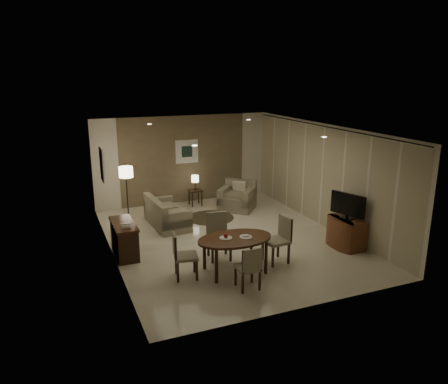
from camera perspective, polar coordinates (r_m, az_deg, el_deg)
name	(u,v)px	position (r m, az deg, el deg)	size (l,w,h in m)	color
room_shell	(221,182)	(10.75, -0.41, 1.29)	(5.50, 7.00, 2.70)	beige
taupe_accent	(184,160)	(13.59, -5.29, 4.24)	(3.96, 0.03, 2.70)	#746648
curtain_wall	(322,177)	(11.67, 12.66, 1.90)	(0.08, 6.70, 2.58)	#BFB595
curtain_rod	(325,126)	(11.44, 13.05, 8.34)	(0.03, 0.03, 6.80)	black
art_back_frame	(187,152)	(13.55, -4.88, 5.29)	(0.72, 0.03, 0.72)	silver
art_back_canvas	(187,152)	(13.53, -4.86, 5.28)	(0.34, 0.01, 0.34)	#192E23
art_left_frame	(102,165)	(10.74, -15.67, 3.44)	(0.03, 0.60, 0.80)	silver
art_left_canvas	(102,165)	(10.74, -15.59, 3.45)	(0.01, 0.46, 0.64)	gray
downlight_nl	(195,146)	(7.97, -3.86, 6.06)	(0.10, 0.10, 0.01)	white
downlight_nr	(324,137)	(9.24, 12.95, 7.01)	(0.10, 0.10, 0.01)	white
downlight_fl	(149,124)	(11.41, -9.71, 8.73)	(0.10, 0.10, 0.01)	white
downlight_fr	(249,120)	(12.33, 3.23, 9.41)	(0.10, 0.10, 0.01)	white
console_desk	(124,239)	(10.04, -12.89, -6.00)	(0.48, 1.20, 0.75)	#4E2C19
telephone	(126,225)	(9.61, -12.73, -4.26)	(0.20, 0.14, 0.09)	white
tv_cabinet	(346,232)	(10.63, 15.70, -5.11)	(0.48, 0.90, 0.70)	brown
flat_tv	(348,205)	(10.41, 15.88, -1.67)	(0.06, 0.88, 0.60)	black
dining_table	(235,255)	(9.01, 1.42, -8.19)	(1.57, 0.98, 0.73)	#4E2C19
chair_near	(248,267)	(8.34, 3.10, -9.74)	(0.42, 0.42, 0.87)	gray
chair_far	(219,237)	(9.55, -0.62, -5.90)	(0.49, 0.49, 1.01)	gray
chair_left	(186,256)	(8.75, -4.99, -8.29)	(0.45, 0.45, 0.93)	gray
chair_right	(276,240)	(9.44, 6.80, -6.29)	(0.48, 0.48, 1.00)	gray
plate_a	(226,238)	(8.85, 0.23, -6.02)	(0.26, 0.26, 0.02)	white
plate_b	(246,237)	(8.91, 2.87, -5.88)	(0.26, 0.26, 0.02)	white
fruit_apple	(226,236)	(8.83, 0.23, -5.70)	(0.09, 0.09, 0.09)	#A01312
napkin	(246,236)	(8.91, 2.87, -5.74)	(0.12, 0.08, 0.03)	white
round_rug	(210,218)	(12.32, -1.79, -3.35)	(1.31, 1.31, 0.01)	#473E27
sofa	(167,212)	(11.69, -7.42, -2.60)	(0.81, 1.62, 0.76)	gray
armchair	(237,196)	(12.94, 1.72, -0.50)	(0.95, 0.90, 0.85)	gray
side_table	(195,198)	(13.42, -3.76, -0.73)	(0.38, 0.38, 0.49)	black
table_lamp	(195,182)	(13.29, -3.79, 1.32)	(0.22, 0.22, 0.50)	#FFEAC1
floor_lamp	(127,193)	(12.27, -12.53, -0.18)	(0.38, 0.38, 1.50)	#FFE5B7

